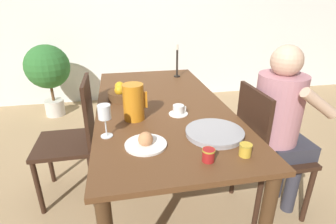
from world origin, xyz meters
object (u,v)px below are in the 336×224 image
chair_opposite (74,137)px  teacup_near_person (178,110)px  red_pitcher (134,102)px  candlestick_tall (177,65)px  wine_glass_water (104,113)px  potted_plant (48,70)px  jam_jar_amber (208,155)px  fruit_bowl (124,93)px  serving_tray (215,133)px  jam_jar_red (245,149)px  chair_person_side (265,149)px  person_seated (281,119)px  bread_plate (146,142)px

chair_opposite → teacup_near_person: 0.81m
red_pitcher → candlestick_tall: candlestick_tall is taller
wine_glass_water → potted_plant: 2.28m
jam_jar_amber → potted_plant: bearing=117.0°
fruit_bowl → red_pitcher: bearing=-82.3°
serving_tray → jam_jar_red: 0.24m
chair_person_side → wine_glass_water: 1.09m
chair_person_side → red_pitcher: 0.94m
serving_tray → jam_jar_amber: (-0.12, -0.24, 0.02)m
serving_tray → jam_jar_amber: jam_jar_amber is taller
chair_opposite → teacup_near_person: bearing=-108.4°
chair_opposite → teacup_near_person: size_ratio=7.33×
teacup_near_person → potted_plant: potted_plant is taller
person_seated → jam_jar_red: bearing=-49.8°
jam_jar_amber → potted_plant: potted_plant is taller
teacup_near_person → bread_plate: (-0.26, -0.36, -0.01)m
red_pitcher → potted_plant: (-0.95, 1.92, -0.23)m
chair_opposite → wine_glass_water: (0.26, -0.46, 0.37)m
person_seated → red_pitcher: bearing=-99.6°
chair_opposite → bread_plate: bearing=-142.3°
serving_tray → fruit_bowl: (-0.48, 0.69, 0.03)m
potted_plant → bread_plate: bearing=-66.6°
chair_person_side → fruit_bowl: size_ratio=3.94×
chair_person_side → wine_glass_water: bearing=-88.1°
jam_jar_amber → fruit_bowl: 0.99m
chair_opposite → fruit_bowl: (0.38, 0.12, 0.28)m
chair_person_side → serving_tray: (-0.43, -0.14, 0.24)m
chair_person_side → serving_tray: bearing=-72.1°
red_pitcher → wine_glass_water: size_ratio=1.22×
chair_person_side → jam_jar_red: (-0.36, -0.37, 0.26)m
wine_glass_water → jam_jar_amber: wine_glass_water is taller
candlestick_tall → jam_jar_red: bearing=-89.4°
chair_opposite → teacup_near_person: (0.73, -0.24, 0.26)m
teacup_near_person → serving_tray: size_ratio=0.39×
chair_opposite → chair_person_side: bearing=-108.3°
wine_glass_water → candlestick_tall: (0.66, 1.11, -0.02)m
chair_opposite → potted_plant: (-0.51, 1.66, 0.12)m
wine_glass_water → serving_tray: (0.60, -0.11, -0.13)m
serving_tray → potted_plant: potted_plant is taller
teacup_near_person → candlestick_tall: 0.92m
jam_jar_amber → potted_plant: size_ratio=0.07×
potted_plant → teacup_near_person: bearing=-56.9°
chair_person_side → teacup_near_person: size_ratio=7.33×
candlestick_tall → jam_jar_amber: bearing=-97.0°
teacup_near_person → potted_plant: 2.28m
teacup_near_person → person_seated: bearing=-15.1°
fruit_bowl → potted_plant: bearing=120.1°
bread_plate → jam_jar_red: bread_plate is taller
jam_jar_amber → serving_tray: bearing=63.2°
wine_glass_water → fruit_bowl: bearing=78.4°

